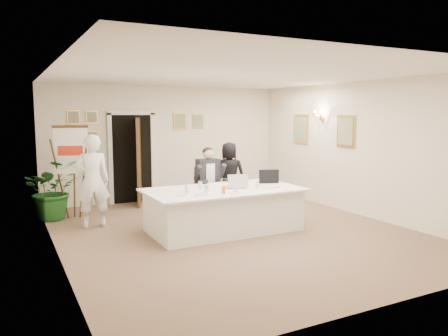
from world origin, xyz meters
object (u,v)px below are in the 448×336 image
at_px(laptop_bag, 269,176).
at_px(paper_stack, 271,187).
at_px(standing_woman, 229,174).
at_px(flip_chart, 72,177).
at_px(steel_jug, 206,189).
at_px(standing_man, 92,181).
at_px(oj_glass, 224,190).
at_px(conference_table, 224,209).
at_px(potted_palm, 53,189).
at_px(seated_man, 209,182).
at_px(laptop, 234,180).

bearing_deg(laptop_bag, paper_stack, -101.06).
bearing_deg(standing_woman, paper_stack, 116.01).
xyz_separation_m(flip_chart, steel_jug, (1.87, -2.39, -0.03)).
bearing_deg(standing_man, flip_chart, -72.38).
bearing_deg(standing_man, oj_glass, 138.63).
bearing_deg(conference_table, potted_palm, 138.48).
bearing_deg(oj_glass, paper_stack, 9.17).
height_order(seated_man, laptop, seated_man).
bearing_deg(oj_glass, steel_jug, 128.29).
distance_m(oj_glass, steel_jug, 0.33).
height_order(conference_table, potted_palm, potted_palm).
distance_m(seated_man, flip_chart, 2.76).
xyz_separation_m(laptop_bag, steel_jug, (-1.53, -0.37, -0.08)).
bearing_deg(steel_jug, standing_man, 137.13).
bearing_deg(steel_jug, flip_chart, 128.10).
bearing_deg(steel_jug, laptop, 18.22).
distance_m(conference_table, steel_jug, 0.64).
relative_size(standing_man, paper_stack, 6.14).
xyz_separation_m(laptop, oj_glass, (-0.47, -0.48, -0.07)).
relative_size(flip_chart, potted_palm, 1.52).
bearing_deg(laptop_bag, seated_man, 153.90).
bearing_deg(oj_glass, seated_man, 73.90).
xyz_separation_m(seated_man, paper_stack, (0.63, -1.32, 0.05)).
relative_size(laptop_bag, steel_jug, 3.43).
relative_size(standing_woman, laptop, 3.89).
relative_size(conference_table, paper_stack, 9.86).
bearing_deg(steel_jug, laptop_bag, 13.75).
xyz_separation_m(potted_palm, laptop, (2.91, -2.32, 0.31)).
height_order(standing_woman, laptop, standing_woman).
bearing_deg(standing_woman, laptop, 97.81).
height_order(standing_man, oj_glass, standing_man).
distance_m(standing_woman, steel_jug, 2.56).
distance_m(potted_palm, laptop, 3.74).
xyz_separation_m(seated_man, steel_jug, (-0.64, -1.24, 0.09)).
xyz_separation_m(standing_woman, potted_palm, (-3.77, 0.50, -0.13)).
bearing_deg(laptop, potted_palm, 155.78).
xyz_separation_m(conference_table, flip_chart, (-2.30, 2.21, 0.47)).
relative_size(seated_man, laptop, 3.85).
height_order(potted_palm, paper_stack, potted_palm).
height_order(seated_man, standing_woman, standing_woman).
relative_size(seated_man, oj_glass, 11.32).
relative_size(laptop_bag, oj_glass, 2.90).
relative_size(conference_table, flip_chart, 1.51).
xyz_separation_m(conference_table, potted_palm, (-2.67, 2.36, 0.22)).
relative_size(seated_man, paper_stack, 5.15).
relative_size(seated_man, standing_woman, 0.99).
xyz_separation_m(paper_stack, oj_glass, (-1.07, -0.17, 0.05)).
relative_size(standing_man, potted_palm, 1.44).
bearing_deg(seated_man, paper_stack, -50.47).
bearing_deg(seated_man, potted_palm, 169.47).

